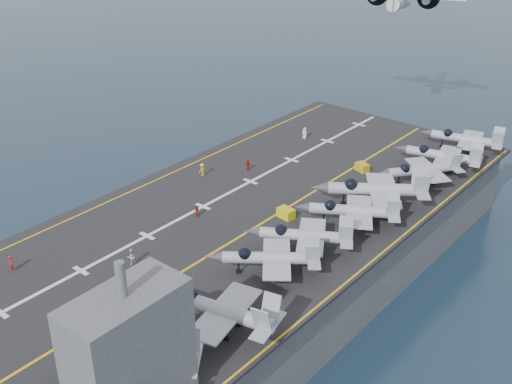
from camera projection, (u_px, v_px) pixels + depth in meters
The scene contains 27 objects.
ground at pixel (237, 287), 87.85m from camera, with size 500.00×500.00×0.00m, color #142135.
hull at pixel (237, 256), 85.58m from camera, with size 36.00×90.00×10.00m, color #56595E.
flight_deck at pixel (236, 222), 83.22m from camera, with size 38.00×92.00×0.40m, color black.
foul_line at pixel (254, 228), 81.41m from camera, with size 0.35×90.00×0.02m, color gold.
landing_centerline at pixel (203, 207), 86.52m from camera, with size 0.50×90.00×0.02m, color silver.
deck_edge_port at pixel (148, 184), 92.77m from camera, with size 0.25×90.00×0.02m, color gold.
deck_edge_stbd at pixel (359, 272), 72.61m from camera, with size 0.25×90.00×0.02m, color gold.
island_superstructure at pixel (128, 342), 50.60m from camera, with size 5.00×10.00×15.00m, color #56595E, non-canonical shape.
fighter_jet_1 at pixel (136, 356), 56.73m from camera, with size 15.89×14.98×4.60m, color gray, non-canonical shape.
fighter_jet_2 at pixel (218, 308), 62.60m from camera, with size 16.31×12.65×5.05m, color #99A0A9, non-canonical shape.
fighter_jet_3 at pixel (270, 257), 71.32m from camera, with size 15.39×14.65×4.46m, color gray, non-canonical shape.
fighter_jet_4 at pixel (305, 234), 75.60m from camera, with size 15.59×14.15×4.51m, color gray, non-canonical shape.
fighter_jet_5 at pixel (353, 210), 80.94m from camera, with size 16.01×14.56×4.63m, color #9FA6B2, non-canonical shape.
fighter_jet_6 at pixel (377, 188), 85.47m from camera, with size 18.70×17.58×5.41m, color gray, non-canonical shape.
fighter_jet_7 at pixel (423, 169), 92.05m from camera, with size 14.63×15.52×4.49m, color #9298A0, non-canonical shape.
fighter_jet_8 at pixel (443, 155), 96.49m from camera, with size 14.77×11.66×4.52m, color gray, non-canonical shape.
tow_cart_a at pixel (160, 284), 69.40m from camera, with size 2.43×2.03×1.25m, color gold, non-canonical shape.
tow_cart_b at pixel (286, 213), 83.57m from camera, with size 2.34×1.69×1.31m, color #CCC00F, non-canonical shape.
tow_cart_c at pixel (362, 167), 96.39m from camera, with size 2.35×1.90×1.22m, color #BF9814, non-canonical shape.
crew_1 at pixel (11, 263), 72.42m from camera, with size 1.33×1.06×1.93m, color #B21919.
crew_2 at pixel (196, 211), 83.81m from camera, with size 1.09×1.15×1.60m, color #B21919.
crew_3 at pixel (202, 170), 94.79m from camera, with size 0.90×1.24×1.94m, color yellow.
crew_4 at pixel (248, 165), 96.58m from camera, with size 1.18×1.00×1.68m, color #B00C0B.
crew_5 at pixel (305, 133), 107.70m from camera, with size 1.28×0.93×1.98m, color white.
crew_7 at pixel (131, 257), 73.63m from camera, with size 1.09×1.37×2.01m, color silver.
transport_plane at pixel (400, 3), 126.25m from camera, with size 29.22×24.20×5.93m, color silver, non-canonical shape.
fighter_jet_9 at pixel (466, 138), 102.32m from camera, with size 14.77×11.66×4.52m, color gray, non-canonical shape.
Camera 1 is at (48.09, -54.16, 51.43)m, focal length 45.00 mm.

